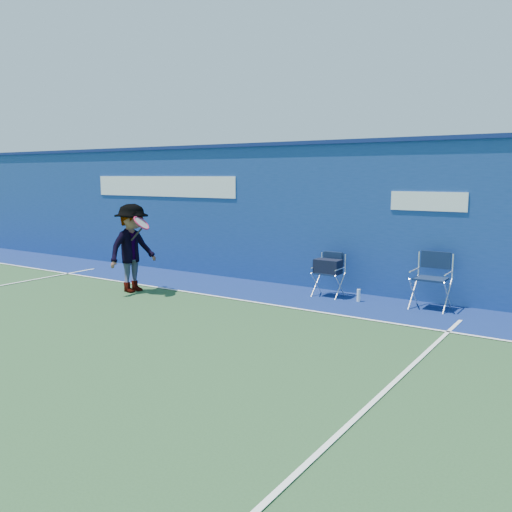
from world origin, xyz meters
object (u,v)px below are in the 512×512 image
Objects in this scene: water_bottle at (359,296)px; directors_chair_right at (430,291)px; directors_chair_left at (328,278)px; tennis_player at (132,248)px.

directors_chair_right is at bearing 8.76° from water_bottle.
directors_chair_left is 0.48× the size of tennis_player.
water_bottle is at bearing -171.24° from directors_chair_right.
directors_chair_right is 0.56× the size of tennis_player.
water_bottle is 0.14× the size of tennis_player.
water_bottle is at bearing -9.37° from directors_chair_left.
water_bottle is at bearing 21.52° from tennis_player.
tennis_player is at bearing -153.30° from directors_chair_left.
directors_chair_right is 5.87m from tennis_player.
water_bottle is (-1.28, -0.20, -0.20)m from directors_chair_right.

